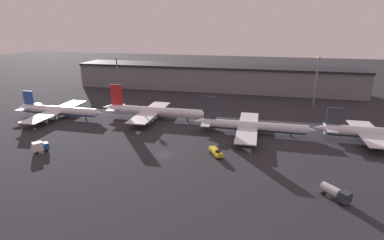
% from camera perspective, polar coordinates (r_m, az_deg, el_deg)
% --- Properties ---
extents(ground, '(600.00, 600.00, 0.00)m').
position_cam_1_polar(ground, '(95.83, -5.02, -6.52)').
color(ground, '#26262B').
extents(terminal_building, '(170.78, 22.06, 15.07)m').
position_cam_1_polar(terminal_building, '(186.52, 4.31, 8.08)').
color(terminal_building, slate).
rests_on(terminal_building, ground).
extents(airplane_0, '(42.74, 36.27, 11.11)m').
position_cam_1_polar(airplane_0, '(143.58, -24.10, 1.66)').
color(airplane_0, white).
rests_on(airplane_0, ground).
extents(airplane_1, '(48.79, 33.39, 14.34)m').
position_cam_1_polar(airplane_1, '(129.79, -7.36, 1.61)').
color(airplane_1, silver).
rests_on(airplane_1, ground).
extents(airplane_2, '(45.66, 35.78, 13.65)m').
position_cam_1_polar(airplane_2, '(113.77, 11.22, -1.16)').
color(airplane_2, silver).
rests_on(airplane_2, ground).
extents(airplane_3, '(39.70, 27.79, 11.58)m').
position_cam_1_polar(airplane_3, '(121.44, 31.20, -2.11)').
color(airplane_3, silver).
rests_on(airplane_3, ground).
extents(service_vehicle_0, '(6.49, 6.73, 3.08)m').
position_cam_1_polar(service_vehicle_0, '(79.82, 25.68, -12.32)').
color(service_vehicle_0, '#282D38').
rests_on(service_vehicle_0, ground).
extents(service_vehicle_1, '(4.59, 5.06, 3.45)m').
position_cam_1_polar(service_vehicle_1, '(108.08, -26.97, -4.52)').
color(service_vehicle_1, '#195199').
rests_on(service_vehicle_1, ground).
extents(service_vehicle_2, '(5.46, 7.21, 2.58)m').
position_cam_1_polar(service_vehicle_2, '(94.49, 4.55, -6.07)').
color(service_vehicle_2, gold).
rests_on(service_vehicle_2, ground).
extents(lamp_post_0, '(1.80, 1.80, 22.05)m').
position_cam_1_polar(lamp_post_0, '(175.36, -14.06, 9.17)').
color(lamp_post_0, slate).
rests_on(lamp_post_0, ground).
extents(lamp_post_1, '(1.80, 1.80, 24.69)m').
position_cam_1_polar(lamp_post_1, '(158.72, 22.72, 7.97)').
color(lamp_post_1, slate).
rests_on(lamp_post_1, ground).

